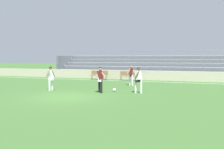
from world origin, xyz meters
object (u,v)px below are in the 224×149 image
Objects in this scene: bleacher_stand at (154,66)px; player_white_wide_left at (51,76)px; bench_near_bin at (99,74)px; soccer_ball at (114,90)px; player_dark_deep_cover at (131,73)px; player_white_wide_right at (138,78)px; bench_far_right at (129,75)px; player_dark_dropping_back at (100,77)px.

bleacher_stand reaches higher than player_white_wide_left.
player_white_wide_left reaches higher than bench_near_bin.
bleacher_stand is at bearing 87.75° from soccer_ball.
player_dark_deep_cover reaches higher than bench_near_bin.
player_white_wide_right is 7.39× the size of soccer_ball.
bench_far_right is (-1.73, -4.05, -0.78)m from bleacher_stand.
player_dark_deep_cover is (4.51, -4.22, 0.44)m from bench_near_bin.
bench_near_bin is 3.14m from bench_far_right.
player_white_wide_right is 0.98× the size of player_dark_deep_cover.
player_dark_deep_cover is at bearing -72.01° from bench_far_right.
player_white_wide_left is at bearing -89.28° from bench_near_bin.
player_dark_deep_cover is (-1.54, 3.96, 0.02)m from player_white_wide_right.
bench_near_bin is at bearing 113.00° from player_dark_dropping_back.
soccer_ball is (-0.12, -3.77, -0.87)m from player_dark_deep_cover.
player_dark_dropping_back is 1.37m from soccer_ball.
player_white_wide_right is at bearing -6.77° from soccer_ball.
bench_near_bin is 1.09× the size of player_dark_deep_cover.
bleacher_stand is 12.41× the size of bench_far_right.
bleacher_stand is at bearing 69.78° from player_white_wide_left.
player_white_wide_right is at bearing 6.47° from player_white_wide_left.
player_white_wide_left reaches higher than bench_far_right.
player_dark_dropping_back reaches higher than bench_near_bin.
bench_near_bin reaches higher than soccer_ball.
player_dark_deep_cover is 6.39m from player_white_wide_left.
player_white_wide_right is at bearing -53.53° from bench_near_bin.
player_dark_deep_cover is at bearing 46.51° from player_white_wide_left.
player_white_wide_left is at bearing -179.60° from player_dark_dropping_back.
player_dark_deep_cover is at bearing 88.21° from soccer_ball.
soccer_ball is at bearing -61.19° from bench_near_bin.
player_dark_deep_cover is at bearing 80.61° from player_dark_dropping_back.
player_white_wide_left is 7.40× the size of soccer_ball.
player_dark_dropping_back is at bearing -94.96° from bleacher_stand.
bleacher_stand is 12.29m from player_white_wide_right.
bleacher_stand is 101.56× the size of soccer_ball.
bench_near_bin is 1.09× the size of player_dark_dropping_back.
player_white_wide_left is (-3.64, -0.03, -0.01)m from player_dark_dropping_back.
bleacher_stand is at bearing 95.52° from player_white_wide_right.
bench_near_bin is 10.18m from player_white_wide_right.
bench_far_right reaches higher than soccer_ball.
bench_near_bin is 9.60m from player_dark_dropping_back.
bench_far_right is 8.86m from player_dark_dropping_back.
soccer_ball is at bearing 173.23° from player_white_wide_right.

